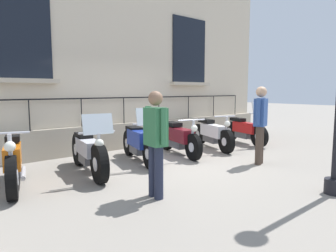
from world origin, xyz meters
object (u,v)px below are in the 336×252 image
(motorcycle_white, at_px, (212,134))
(pedestrian_walking, at_px, (156,139))
(motorcycle_silver, at_px, (88,152))
(motorcycle_maroon, at_px, (179,138))
(motorcycle_red, at_px, (245,130))
(pedestrian_standing, at_px, (260,121))
(motorcycle_blue, at_px, (139,143))
(motorcycle_orange, at_px, (13,163))

(motorcycle_white, height_order, pedestrian_walking, pedestrian_walking)
(motorcycle_silver, xyz_separation_m, motorcycle_maroon, (-0.14, 2.52, -0.00))
(motorcycle_red, height_order, pedestrian_walking, pedestrian_walking)
(pedestrian_standing, bearing_deg, motorcycle_maroon, -159.61)
(motorcycle_maroon, height_order, pedestrian_standing, pedestrian_standing)
(motorcycle_silver, xyz_separation_m, motorcycle_blue, (-0.17, 1.32, 0.01))
(motorcycle_blue, distance_m, pedestrian_walking, 2.42)
(motorcycle_red, bearing_deg, motorcycle_silver, -89.74)
(motorcycle_silver, bearing_deg, motorcycle_blue, 97.43)
(motorcycle_silver, distance_m, motorcycle_maroon, 2.52)
(motorcycle_maroon, relative_size, motorcycle_red, 1.06)
(motorcycle_blue, height_order, pedestrian_walking, pedestrian_walking)
(motorcycle_orange, xyz_separation_m, motorcycle_red, (-0.05, 6.45, 0.00))
(motorcycle_silver, bearing_deg, motorcycle_red, 90.26)
(pedestrian_standing, distance_m, pedestrian_walking, 3.05)
(motorcycle_maroon, relative_size, motorcycle_white, 1.00)
(motorcycle_blue, height_order, motorcycle_red, motorcycle_red)
(motorcycle_white, bearing_deg, motorcycle_red, 83.60)
(motorcycle_blue, relative_size, motorcycle_white, 1.01)
(pedestrian_standing, xyz_separation_m, pedestrian_walking, (0.19, -3.04, -0.06))
(motorcycle_orange, distance_m, motorcycle_maroon, 3.87)
(motorcycle_red, height_order, pedestrian_standing, pedestrian_standing)
(motorcycle_blue, bearing_deg, motorcycle_maroon, 88.57)
(motorcycle_orange, distance_m, motorcycle_red, 6.45)
(motorcycle_orange, relative_size, motorcycle_maroon, 0.94)
(motorcycle_white, bearing_deg, pedestrian_standing, -17.30)
(motorcycle_orange, distance_m, motorcycle_blue, 2.68)
(motorcycle_silver, height_order, motorcycle_maroon, motorcycle_silver)
(motorcycle_orange, distance_m, motorcycle_silver, 1.35)
(motorcycle_white, distance_m, pedestrian_walking, 4.21)
(motorcycle_maroon, distance_m, pedestrian_walking, 3.15)
(pedestrian_standing, height_order, pedestrian_walking, pedestrian_standing)
(motorcycle_maroon, bearing_deg, motorcycle_orange, -87.42)
(motorcycle_silver, height_order, pedestrian_standing, pedestrian_standing)
(motorcycle_orange, relative_size, motorcycle_blue, 0.93)
(motorcycle_white, height_order, motorcycle_red, motorcycle_red)
(motorcycle_silver, relative_size, motorcycle_white, 1.08)
(motorcycle_orange, relative_size, pedestrian_standing, 1.12)
(motorcycle_blue, relative_size, pedestrian_walking, 1.27)
(motorcycle_white, relative_size, pedestrian_standing, 1.19)
(motorcycle_maroon, height_order, motorcycle_red, motorcycle_red)
(motorcycle_orange, xyz_separation_m, pedestrian_standing, (1.68, 4.56, 0.54))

